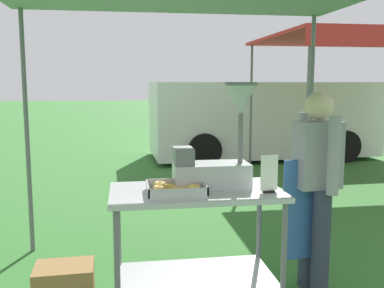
# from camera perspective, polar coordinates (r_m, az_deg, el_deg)

# --- Properties ---
(ground_plane) EXTENTS (70.00, 70.00, 0.00)m
(ground_plane) POSITION_cam_1_polar(r_m,az_deg,el_deg) (8.27, -6.00, -3.82)
(ground_plane) COLOR #33702D
(donut_cart) EXTENTS (1.25, 0.69, 0.90)m
(donut_cart) POSITION_cam_1_polar(r_m,az_deg,el_deg) (3.29, 0.53, -10.20)
(donut_cart) COLOR #B7B7BC
(donut_cart) RESTS_ON ground
(donut_tray) EXTENTS (0.41, 0.33, 0.07)m
(donut_tray) POSITION_cam_1_polar(r_m,az_deg,el_deg) (3.12, -2.11, -5.91)
(donut_tray) COLOR #B7B7BC
(donut_tray) RESTS_ON donut_cart
(donut_fryer) EXTENTS (0.62, 0.28, 0.78)m
(donut_fryer) POSITION_cam_1_polar(r_m,az_deg,el_deg) (3.28, 3.28, -1.07)
(donut_fryer) COLOR #B7B7BC
(donut_fryer) RESTS_ON donut_cart
(menu_sign) EXTENTS (0.13, 0.05, 0.27)m
(menu_sign) POSITION_cam_1_polar(r_m,az_deg,el_deg) (3.17, 9.95, -4.14)
(menu_sign) COLOR black
(menu_sign) RESTS_ON donut_cart
(vendor) EXTENTS (0.46, 0.54, 1.61)m
(vendor) POSITION_cam_1_polar(r_m,az_deg,el_deg) (3.60, 15.69, -4.75)
(vendor) COLOR #2D3347
(vendor) RESTS_ON ground
(van_white) EXTENTS (4.98, 2.23, 1.69)m
(van_white) POSITION_cam_1_polar(r_m,az_deg,el_deg) (10.07, 8.91, 3.27)
(van_white) COLOR white
(van_white) RESTS_ON ground
(neighbour_tent) EXTENTS (3.21, 2.86, 2.42)m
(neighbour_tent) POSITION_cam_1_polar(r_m,az_deg,el_deg) (7.85, 21.58, 12.30)
(neighbour_tent) COLOR slate
(neighbour_tent) RESTS_ON ground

